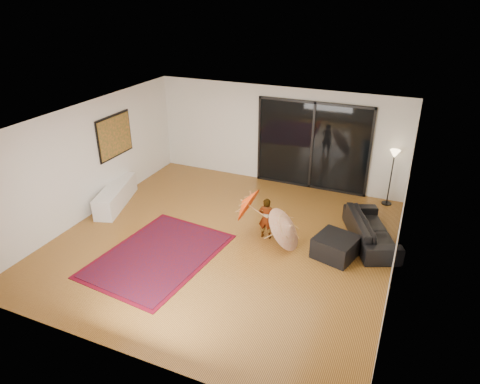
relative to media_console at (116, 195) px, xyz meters
The scene contains 17 objects.
floor 3.30m from the media_console, ahead, with size 7.00×7.00×0.00m, color #AB742F.
ceiling 4.10m from the media_console, ahead, with size 7.00×7.00×0.00m, color white.
wall_back 4.56m from the media_console, 42.80° to the left, with size 7.00×7.00×0.00m, color silver.
wall_front 5.26m from the media_console, 50.84° to the right, with size 7.00×7.00×0.00m, color silver.
wall_left 1.22m from the media_console, 117.00° to the right, with size 7.00×7.00×0.00m, color silver.
wall_right 6.86m from the media_console, ahead, with size 7.00×7.00×0.00m, color silver.
sliding_door 5.27m from the media_console, 35.01° to the left, with size 3.06×0.07×2.40m.
painting 1.50m from the media_console, 112.78° to the left, with size 0.04×1.28×1.08m.
media_console is the anchor object (origin of this frame).
speaker 0.27m from the media_console, 90.00° to the right, with size 0.30×0.30×0.34m, color #424244.
persian_rug 2.74m from the media_console, 34.53° to the right, with size 2.36×3.10×0.02m.
sofa 6.25m from the media_console, ahead, with size 1.98×0.77×0.58m, color black.
ottoman 5.62m from the media_console, ahead, with size 0.78×0.78×0.45m, color black.
floor_lamp 6.98m from the media_console, 23.49° to the left, with size 0.25×0.25×1.46m.
child 4.05m from the media_console, ahead, with size 0.35×0.23×0.95m, color #999999.
parasol_orange 3.53m from the media_console, ahead, with size 0.53×0.83×0.87m.
parasol_white 4.65m from the media_console, ahead, with size 0.75×0.98×0.99m.
Camera 1 is at (3.47, -7.21, 5.05)m, focal length 32.00 mm.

